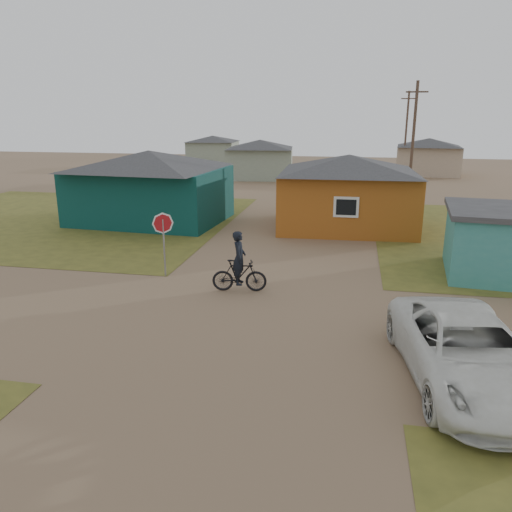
{
  "coord_description": "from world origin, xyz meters",
  "views": [
    {
      "loc": [
        2.76,
        -13.04,
        5.99
      ],
      "look_at": [
        -0.36,
        3.0,
        1.3
      ],
      "focal_mm": 35.0,
      "sensor_mm": 36.0,
      "label": 1
    }
  ],
  "objects": [
    {
      "name": "house_teal",
      "position": [
        -8.5,
        13.5,
        2.05
      ],
      "size": [
        8.93,
        7.08,
        4.0
      ],
      "color": "#093431",
      "rests_on": "ground"
    },
    {
      "name": "house_pale_north",
      "position": [
        -14.0,
        46.0,
        1.75
      ],
      "size": [
        6.28,
        5.81,
        3.4
      ],
      "color": "gray",
      "rests_on": "ground"
    },
    {
      "name": "house_beige_east",
      "position": [
        10.0,
        40.0,
        1.86
      ],
      "size": [
        6.95,
        6.05,
        3.6
      ],
      "color": "tan",
      "rests_on": "ground"
    },
    {
      "name": "ground",
      "position": [
        0.0,
        0.0,
        0.0
      ],
      "size": [
        120.0,
        120.0,
        0.0
      ],
      "primitive_type": "plane",
      "color": "#82654B"
    },
    {
      "name": "house_yellow",
      "position": [
        2.5,
        14.0,
        2.0
      ],
      "size": [
        7.72,
        6.76,
        3.9
      ],
      "color": "#A05418",
      "rests_on": "ground"
    },
    {
      "name": "stop_sign",
      "position": [
        -4.1,
        4.08,
        1.81
      ],
      "size": [
        0.8,
        0.18,
        2.46
      ],
      "color": "gray",
      "rests_on": "ground"
    },
    {
      "name": "house_pale_west",
      "position": [
        -6.0,
        34.0,
        1.86
      ],
      "size": [
        7.04,
        6.15,
        3.6
      ],
      "color": "gray",
      "rests_on": "ground"
    },
    {
      "name": "utility_pole_near",
      "position": [
        6.5,
        22.0,
        4.14
      ],
      "size": [
        1.4,
        0.2,
        8.0
      ],
      "color": "brown",
      "rests_on": "ground"
    },
    {
      "name": "cyclist",
      "position": [
        -0.94,
        2.98,
        0.78
      ],
      "size": [
        1.95,
        0.8,
        2.15
      ],
      "color": "black",
      "rests_on": "ground"
    },
    {
      "name": "vehicle",
      "position": [
        5.52,
        -2.06,
        0.8
      ],
      "size": [
        3.42,
        6.05,
        1.59
      ],
      "primitive_type": "imported",
      "rotation": [
        0.0,
        0.0,
        0.14
      ],
      "color": "silver",
      "rests_on": "ground"
    },
    {
      "name": "grass_nw",
      "position": [
        -14.0,
        13.0,
        0.01
      ],
      "size": [
        20.0,
        18.0,
        0.0
      ],
      "primitive_type": "cube",
      "color": "olive",
      "rests_on": "ground"
    },
    {
      "name": "utility_pole_far",
      "position": [
        7.5,
        38.0,
        4.14
      ],
      "size": [
        1.4,
        0.2,
        8.0
      ],
      "color": "brown",
      "rests_on": "ground"
    }
  ]
}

